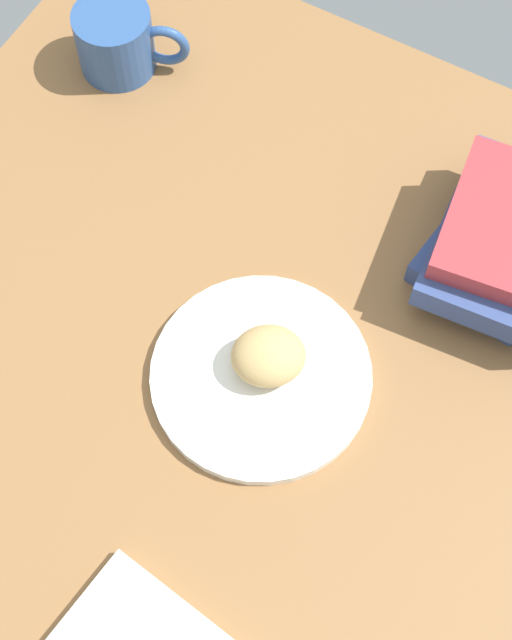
# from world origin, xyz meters

# --- Properties ---
(dining_table) EXTENTS (1.10, 0.90, 0.04)m
(dining_table) POSITION_xyz_m (0.00, 0.00, 0.02)
(dining_table) COLOR olive
(dining_table) RESTS_ON ground
(round_plate) EXTENTS (0.24, 0.24, 0.01)m
(round_plate) POSITION_xyz_m (-0.06, 0.06, 0.05)
(round_plate) COLOR white
(round_plate) RESTS_ON dining_table
(scone_pastry) EXTENTS (0.10, 0.10, 0.05)m
(scone_pastry) POSITION_xyz_m (-0.07, 0.06, 0.08)
(scone_pastry) COLOR tan
(scone_pastry) RESTS_ON round_plate
(book_stack) EXTENTS (0.23, 0.18, 0.10)m
(book_stack) POSITION_xyz_m (-0.31, 0.23, 0.09)
(book_stack) COLOR #33477F
(book_stack) RESTS_ON dining_table
(coffee_mug) EXTENTS (0.10, 0.14, 0.09)m
(coffee_mug) POSITION_xyz_m (-0.35, -0.30, 0.08)
(coffee_mug) COLOR #2D518C
(coffee_mug) RESTS_ON dining_table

